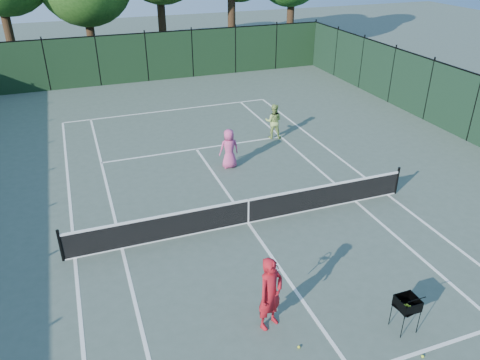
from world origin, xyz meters
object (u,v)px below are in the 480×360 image
object	(u,v)px
loose_ball_midcourt	(299,347)
player_pink	(229,149)
player_green	(274,121)
ball_hopper	(408,304)
loose_ball_near_cart	(423,356)
coach	(270,293)

from	to	relation	value
loose_ball_midcourt	player_pink	bearing A→B (deg)	80.54
player_pink	player_green	size ratio (longest dim) A/B	1.01
ball_hopper	loose_ball_near_cart	bearing A→B (deg)	-107.28
coach	ball_hopper	distance (m)	3.22
ball_hopper	loose_ball_near_cart	size ratio (longest dim) A/B	13.87
coach	player_pink	distance (m)	8.81
ball_hopper	player_green	bearing A→B (deg)	71.75
player_pink	player_green	distance (m)	3.71
player_green	loose_ball_near_cart	bearing A→B (deg)	105.71
ball_hopper	loose_ball_midcourt	world-z (taller)	ball_hopper
player_green	loose_ball_midcourt	size ratio (longest dim) A/B	23.96
ball_hopper	loose_ball_near_cart	world-z (taller)	ball_hopper
player_pink	loose_ball_midcourt	xyz separation A→B (m)	(-1.59, -9.52, -0.79)
player_pink	ball_hopper	xyz separation A→B (m)	(1.04, -9.84, -0.03)
player_pink	coach	bearing A→B (deg)	77.17
player_green	loose_ball_near_cart	world-z (taller)	player_green
coach	loose_ball_midcourt	world-z (taller)	coach
player_pink	loose_ball_near_cart	distance (m)	10.80
player_pink	loose_ball_midcourt	distance (m)	9.69
player_pink	loose_ball_near_cart	bearing A→B (deg)	94.68
player_green	ball_hopper	world-z (taller)	player_green
coach	player_green	bearing A→B (deg)	43.05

